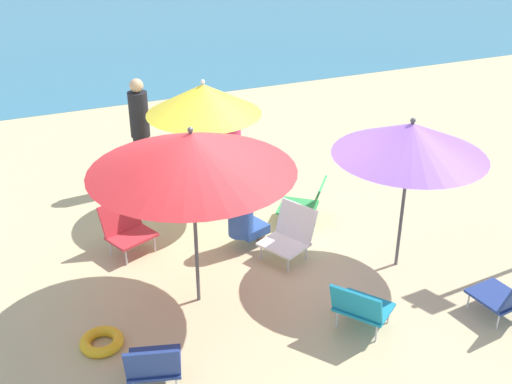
# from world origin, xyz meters

# --- Properties ---
(ground_plane) EXTENTS (40.00, 40.00, 0.00)m
(ground_plane) POSITION_xyz_m (0.00, 0.00, 0.00)
(ground_plane) COLOR #CCB789
(sea_water) EXTENTS (40.00, 16.00, 0.01)m
(sea_water) POSITION_xyz_m (0.00, 14.29, 0.00)
(sea_water) COLOR teal
(sea_water) RESTS_ON ground_plane
(umbrella_yellow) EXTENTS (1.51, 1.51, 1.85)m
(umbrella_yellow) POSITION_xyz_m (-0.03, 1.47, 1.59)
(umbrella_yellow) COLOR silver
(umbrella_yellow) RESTS_ON ground_plane
(umbrella_red) EXTENTS (2.09, 2.09, 2.03)m
(umbrella_red) POSITION_xyz_m (-0.82, -0.51, 1.77)
(umbrella_red) COLOR #4C4C51
(umbrella_red) RESTS_ON ground_plane
(umbrella_purple) EXTENTS (1.71, 1.71, 1.86)m
(umbrella_purple) POSITION_xyz_m (1.59, -0.76, 1.61)
(umbrella_purple) COLOR #4C4C51
(umbrella_purple) RESTS_ON ground_plane
(beach_chair_a) EXTENTS (0.52, 0.64, 0.60)m
(beach_chair_a) POSITION_xyz_m (2.02, -2.08, 0.30)
(beach_chair_a) COLOR navy
(beach_chair_a) RESTS_ON ground_plane
(beach_chair_b) EXTENTS (0.73, 0.74, 0.59)m
(beach_chair_b) POSITION_xyz_m (0.53, -1.65, 0.31)
(beach_chair_b) COLOR teal
(beach_chair_b) RESTS_ON ground_plane
(beach_chair_c) EXTENTS (0.68, 0.67, 0.63)m
(beach_chair_c) POSITION_xyz_m (-1.30, 0.81, 0.33)
(beach_chair_c) COLOR red
(beach_chair_c) RESTS_ON ground_plane
(beach_chair_d) EXTENTS (0.71, 0.70, 0.64)m
(beach_chair_d) POSITION_xyz_m (0.49, -0.09, 0.32)
(beach_chair_d) COLOR white
(beach_chair_d) RESTS_ON ground_plane
(beach_chair_e) EXTENTS (0.61, 0.65, 0.60)m
(beach_chair_e) POSITION_xyz_m (-1.60, -1.65, 0.30)
(beach_chair_e) COLOR navy
(beach_chair_e) RESTS_ON ground_plane
(beach_chair_f) EXTENTS (0.76, 0.75, 0.63)m
(beach_chair_f) POSITION_xyz_m (1.04, 0.55, 0.31)
(beach_chair_f) COLOR #33934C
(beach_chair_f) RESTS_ON ground_plane
(person_a) EXTENTS (0.55, 0.42, 0.88)m
(person_a) POSITION_xyz_m (0.04, 0.30, 0.43)
(person_a) COLOR #2D519E
(person_a) RESTS_ON ground_plane
(person_b) EXTENTS (0.47, 0.56, 0.98)m
(person_b) POSITION_xyz_m (0.68, 2.44, 0.50)
(person_b) COLOR #DB3866
(person_b) RESTS_ON ground_plane
(person_c) EXTENTS (0.28, 0.28, 1.66)m
(person_c) POSITION_xyz_m (-0.67, 2.49, 0.85)
(person_c) COLOR black
(person_c) RESTS_ON ground_plane
(swim_ring) EXTENTS (0.43, 0.43, 0.11)m
(swim_ring) POSITION_xyz_m (-1.94, -0.86, 0.05)
(swim_ring) COLOR yellow
(swim_ring) RESTS_ON ground_plane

